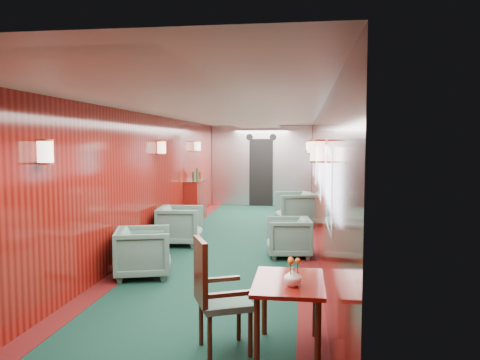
{
  "coord_description": "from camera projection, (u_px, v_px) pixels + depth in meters",
  "views": [
    {
      "loc": [
        1.24,
        -8.02,
        1.9
      ],
      "look_at": [
        0.0,
        1.16,
        1.15
      ],
      "focal_mm": 35.0,
      "sensor_mm": 36.0,
      "label": 1
    }
  ],
  "objects": [
    {
      "name": "room",
      "position": [
        231.0,
        157.0,
        8.11
      ],
      "size": [
        12.0,
        12.1,
        2.4
      ],
      "color": "#0D2F23",
      "rests_on": "ground"
    },
    {
      "name": "bulkhead",
      "position": [
        261.0,
        166.0,
        13.98
      ],
      "size": [
        2.98,
        0.17,
        2.39
      ],
      "color": "silver",
      "rests_on": "ground"
    },
    {
      "name": "windows_right",
      "position": [
        317.0,
        168.0,
        8.17
      ],
      "size": [
        0.02,
        8.6,
        0.8
      ],
      "color": "#ACB0B3",
      "rests_on": "ground"
    },
    {
      "name": "wall_sconces",
      "position": [
        236.0,
        148.0,
        8.65
      ],
      "size": [
        2.97,
        7.97,
        0.25
      ],
      "color": "#FFE3C6",
      "rests_on": "ground"
    },
    {
      "name": "dining_table",
      "position": [
        289.0,
        292.0,
        4.18
      ],
      "size": [
        0.62,
        0.89,
        0.67
      ],
      "rotation": [
        0.0,
        0.0,
        0.0
      ],
      "color": "maroon",
      "rests_on": "ground"
    },
    {
      "name": "side_chair",
      "position": [
        214.0,
        291.0,
        4.19
      ],
      "size": [
        0.6,
        0.62,
        1.05
      ],
      "rotation": [
        0.0,
        0.0,
        0.42
      ],
      "color": "#1C423B",
      "rests_on": "ground"
    },
    {
      "name": "credenza",
      "position": [
        196.0,
        200.0,
        11.36
      ],
      "size": [
        0.35,
        1.1,
        1.27
      ],
      "color": "maroon",
      "rests_on": "ground"
    },
    {
      "name": "flower_vase",
      "position": [
        293.0,
        277.0,
        4.01
      ],
      "size": [
        0.18,
        0.18,
        0.16
      ],
      "primitive_type": "imported",
      "rotation": [
        0.0,
        0.0,
        -0.16
      ],
      "color": "white",
      "rests_on": "dining_table"
    },
    {
      "name": "armchair_left_near",
      "position": [
        143.0,
        252.0,
        6.61
      ],
      "size": [
        0.94,
        0.93,
        0.7
      ],
      "primitive_type": "imported",
      "rotation": [
        0.0,
        0.0,
        1.86
      ],
      "color": "#1C423B",
      "rests_on": "ground"
    },
    {
      "name": "armchair_left_far",
      "position": [
        180.0,
        225.0,
        8.67
      ],
      "size": [
        0.84,
        0.82,
        0.72
      ],
      "primitive_type": "imported",
      "rotation": [
        0.0,
        0.0,
        1.64
      ],
      "color": "#1C423B",
      "rests_on": "ground"
    },
    {
      "name": "armchair_right_near",
      "position": [
        288.0,
        237.0,
        7.76
      ],
      "size": [
        0.8,
        0.79,
        0.65
      ],
      "primitive_type": "imported",
      "rotation": [
        0.0,
        0.0,
        -1.43
      ],
      "color": "#1C423B",
      "rests_on": "ground"
    },
    {
      "name": "armchair_right_far",
      "position": [
        295.0,
        208.0,
        10.77
      ],
      "size": [
        1.01,
        0.99,
        0.76
      ],
      "primitive_type": "imported",
      "rotation": [
        0.0,
        0.0,
        -1.32
      ],
      "color": "#1C423B",
      "rests_on": "ground"
    }
  ]
}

